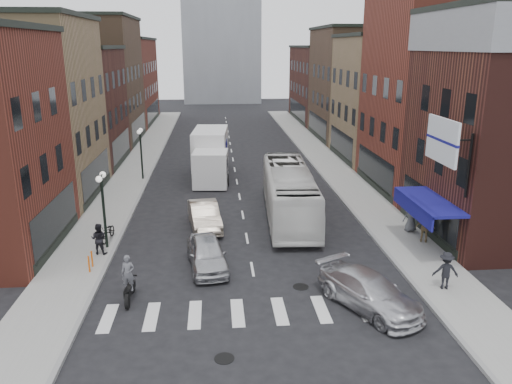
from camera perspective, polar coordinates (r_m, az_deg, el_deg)
ground at (r=23.24m, az=-0.23°, el=-9.86°), size 160.00×160.00×0.00m
sidewalk_left at (r=44.51m, az=-13.52°, el=2.69°), size 3.00×74.00×0.15m
sidewalk_right at (r=45.13m, az=8.36°, el=3.16°), size 3.00×74.00×0.15m
curb_left at (r=44.32m, az=-11.59°, el=2.66°), size 0.20×74.00×0.16m
curb_right at (r=44.84m, az=6.48°, el=3.05°), size 0.20×74.00×0.16m
crosswalk_stripes at (r=20.61m, az=0.45°, el=-13.54°), size 12.00×2.20×0.01m
bldg_left_mid_a at (r=37.48m, az=-25.91°, el=8.46°), size 10.30×10.20×12.30m
bldg_left_mid_b at (r=47.01m, az=-21.52°, el=9.02°), size 10.30×10.20×10.30m
bldg_left_far_a at (r=57.47m, az=-18.62°, el=11.96°), size 10.30×12.20×13.30m
bldg_left_far_b at (r=71.19m, az=-15.93°, el=12.07°), size 10.30×16.20×11.30m
bldg_right_mid_a at (r=38.68m, az=21.11°, el=10.69°), size 10.30×10.20×14.30m
bldg_right_mid_b at (r=47.99m, az=15.79°, el=10.27°), size 10.30×10.20×11.30m
bldg_right_far_a at (r=58.35m, az=12.07°, el=12.00°), size 10.30×12.20×12.30m
bldg_right_far_b at (r=71.92m, az=8.81°, el=12.13°), size 10.30×16.20×10.30m
awning_blue at (r=26.69m, az=18.79°, el=-1.17°), size 1.80×5.00×0.78m
billboard_sign at (r=23.97m, az=20.67°, el=5.38°), size 1.52×3.00×3.70m
streetlamp_near at (r=26.48m, az=-17.12°, el=-0.50°), size 0.32×1.22×4.11m
streetlamp_far at (r=39.89m, az=-13.04°, el=5.34°), size 0.32×1.22×4.11m
bike_rack at (r=24.85m, az=-18.39°, el=-7.54°), size 0.08×0.68×0.80m
box_truck at (r=40.19m, az=-5.22°, el=4.21°), size 3.03×8.72×3.72m
motorcycle_rider at (r=21.61m, az=-14.35°, el=-9.71°), size 0.59×2.02×2.05m
transit_bus at (r=30.73m, az=3.79°, el=-0.07°), size 3.29×11.52×3.17m
sedan_left_near at (r=24.10m, az=-5.62°, el=-7.05°), size 2.28×4.45×1.45m
sedan_left_far at (r=29.25m, az=-5.92°, el=-2.70°), size 2.19×4.74×1.51m
curb_car at (r=21.07m, az=12.82°, el=-11.04°), size 4.06×5.31×1.43m
parked_bicycle at (r=28.12m, az=-16.53°, el=-4.39°), size 0.88×1.88×0.95m
ped_left_solo at (r=26.38m, az=-17.54°, el=-5.11°), size 0.84×0.58×1.60m
ped_right_a at (r=23.20m, az=20.87°, el=-8.38°), size 1.16×0.73×1.67m
ped_right_b at (r=28.10m, az=18.76°, el=-3.86°), size 1.07×0.79×1.64m
ped_right_c at (r=29.45m, az=17.30°, el=-2.64°), size 0.98×0.75×1.80m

